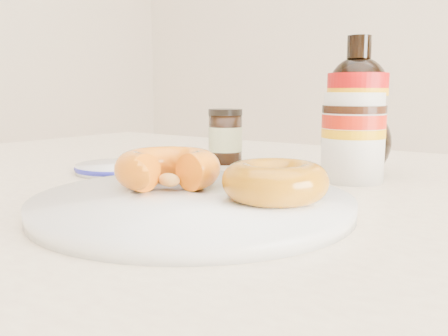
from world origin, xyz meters
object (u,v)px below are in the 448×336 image
Objects in this scene: plate at (193,203)px; blue_rim_saucer at (119,168)px; donut_whole at (275,181)px; dark_jar at (225,137)px; dining_table at (258,253)px; nutella_jar at (353,134)px; syrup_bottle at (357,106)px; donut_bitten at (168,168)px.

plate is 2.48× the size of blue_rim_saucer.
dark_jar is at bearing 133.34° from donut_whole.
dining_table is at bearing -42.52° from dark_jar.
donut_whole is at bearing -87.29° from nutella_jar.
syrup_bottle is at bearing 95.66° from donut_whole.
nutella_jar is at bearing -72.39° from syrup_bottle.
dining_table is 7.65× the size of syrup_bottle.
nutella_jar reaches higher than dark_jar.
donut_bitten is at bearing -66.83° from dark_jar.
dark_jar is at bearing 67.01° from blue_rim_saucer.
blue_rim_saucer is at bearing -172.31° from dining_table.
donut_bitten is at bearing -28.02° from blue_rim_saucer.
nutella_jar is at bearing 70.15° from donut_bitten.
blue_rim_saucer is at bearing 153.17° from plate.
nutella_jar is 1.31× the size of dark_jar.
dining_table is 0.17m from donut_bitten.
plate is 1.64× the size of syrup_bottle.
dining_table is 0.19m from nutella_jar.
plate is 0.25m from nutella_jar.
donut_bitten is at bearing -105.80° from dining_table.
dining_table is at bearing -112.63° from syrup_bottle.
syrup_bottle is at bearing 107.61° from nutella_jar.
donut_bitten is at bearing -175.56° from donut_whole.
dining_table is at bearing 127.68° from donut_whole.
blue_rim_saucer is (-0.22, 0.11, -0.00)m from plate.
donut_whole is (0.12, 0.01, -0.00)m from donut_bitten.
dining_table is at bearing 96.19° from plate.
syrup_bottle is (0.10, 0.27, 0.06)m from donut_bitten.
syrup_bottle reaches higher than nutella_jar.
syrup_bottle reaches higher than blue_rim_saucer.
donut_bitten reaches higher than donut_whole.
nutella_jar reaches higher than donut_whole.
donut_bitten is 0.25m from nutella_jar.
blue_rim_saucer is (-0.29, -0.13, -0.05)m from nutella_jar.
nutella_jar reaches higher than donut_bitten.
nutella_jar is 0.91× the size of blue_rim_saucer.
plate is at bearing -26.83° from blue_rim_saucer.
dining_table is 12.91× the size of donut_bitten.
dining_table is 14.52× the size of donut_whole.
syrup_bottle reaches higher than dark_jar.
plate is (0.02, -0.14, 0.09)m from dining_table.
plate is at bearing -59.95° from dark_jar.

